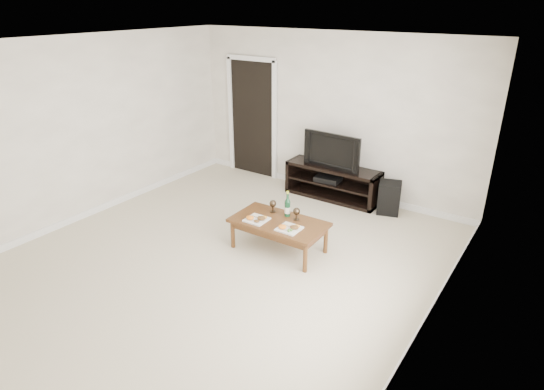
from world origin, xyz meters
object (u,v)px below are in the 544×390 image
(media_console, at_px, (333,182))
(television, at_px, (334,150))
(coffee_table, at_px, (279,236))
(subwoofer, at_px, (389,198))

(media_console, distance_m, television, 0.56)
(television, xyz_separation_m, coffee_table, (0.21, -1.91, -0.62))
(television, bearing_deg, media_console, 3.01)
(television, bearing_deg, coffee_table, -80.73)
(media_console, xyz_separation_m, coffee_table, (0.21, -1.91, -0.07))
(coffee_table, bearing_deg, subwoofer, 68.19)
(media_console, bearing_deg, television, 180.00)
(media_console, distance_m, coffee_table, 1.93)
(television, bearing_deg, subwoofer, 2.33)
(coffee_table, bearing_deg, television, 96.26)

